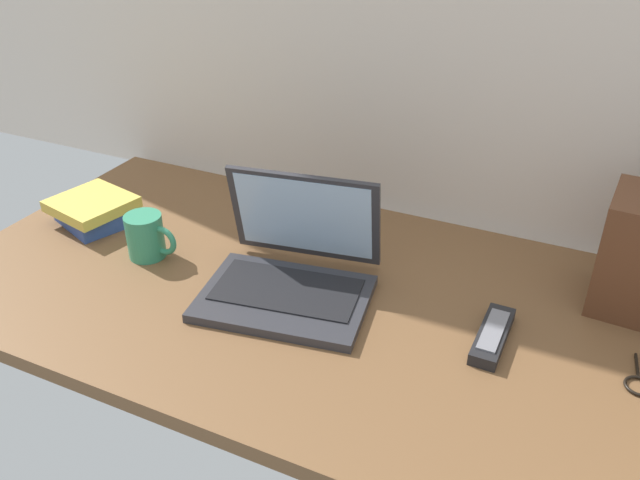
{
  "coord_description": "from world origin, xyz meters",
  "views": [
    {
      "loc": [
        0.38,
        -0.92,
        0.75
      ],
      "look_at": [
        -0.05,
        0.0,
        0.15
      ],
      "focal_mm": 36.33,
      "sensor_mm": 36.0,
      "label": 1
    }
  ],
  "objects_px": {
    "laptop": "(292,269)",
    "coffee_mug": "(147,236)",
    "remote_control_near": "(492,336)",
    "book_stack": "(93,210)"
  },
  "relations": [
    {
      "from": "remote_control_near",
      "to": "book_stack",
      "type": "bearing_deg",
      "value": 177.47
    },
    {
      "from": "laptop",
      "to": "remote_control_near",
      "type": "xyz_separation_m",
      "value": [
        0.38,
        0.0,
        -0.03
      ]
    },
    {
      "from": "coffee_mug",
      "to": "book_stack",
      "type": "bearing_deg",
      "value": 162.58
    },
    {
      "from": "remote_control_near",
      "to": "book_stack",
      "type": "height_order",
      "value": "book_stack"
    },
    {
      "from": "coffee_mug",
      "to": "remote_control_near",
      "type": "height_order",
      "value": "coffee_mug"
    },
    {
      "from": "laptop",
      "to": "remote_control_near",
      "type": "bearing_deg",
      "value": 0.6
    },
    {
      "from": "book_stack",
      "to": "laptop",
      "type": "bearing_deg",
      "value": -4.8
    },
    {
      "from": "laptop",
      "to": "book_stack",
      "type": "height_order",
      "value": "laptop"
    },
    {
      "from": "laptop",
      "to": "book_stack",
      "type": "xyz_separation_m",
      "value": [
        -0.53,
        0.04,
        -0.01
      ]
    },
    {
      "from": "laptop",
      "to": "coffee_mug",
      "type": "relative_size",
      "value": 2.98
    }
  ]
}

